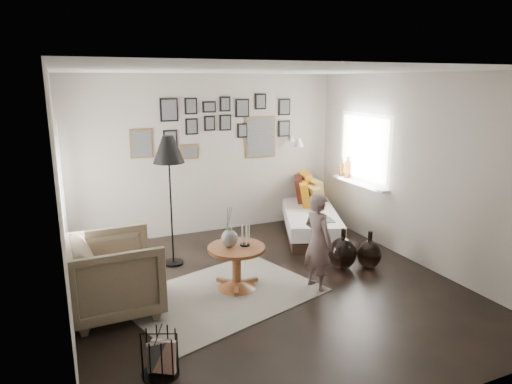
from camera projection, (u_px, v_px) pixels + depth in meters
name	position (u px, v px, depth m)	size (l,w,h in m)	color
ground	(268.00, 287.00, 5.65)	(4.80, 4.80, 0.00)	black
wall_back	(207.00, 155.00, 7.48)	(4.50, 4.50, 0.00)	#9F978B
wall_front	(414.00, 255.00, 3.20)	(4.50, 4.50, 0.00)	#9F978B
wall_left	(61.00, 206.00, 4.47)	(4.80, 4.80, 0.00)	#9F978B
wall_right	(419.00, 170.00, 6.21)	(4.80, 4.80, 0.00)	#9F978B
ceiling	(270.00, 70.00, 5.03)	(4.80, 4.80, 0.00)	white
door_left	(63.00, 201.00, 5.60)	(0.00, 2.14, 2.14)	white
window_right	(354.00, 178.00, 7.46)	(0.15, 1.32, 1.30)	white
gallery_wall	(224.00, 127.00, 7.47)	(2.74, 0.03, 1.08)	brown
wall_sconce	(298.00, 142.00, 7.80)	(0.18, 0.36, 0.16)	white
rug	(223.00, 295.00, 5.44)	(2.18, 1.53, 0.01)	silver
pedestal_table	(237.00, 269.00, 5.55)	(0.70, 0.70, 0.55)	brown
vase	(229.00, 235.00, 5.43)	(0.20, 0.20, 0.50)	black
candles	(245.00, 236.00, 5.50)	(0.12, 0.12, 0.26)	black
daybed	(308.00, 217.00, 7.56)	(1.46, 2.02, 0.92)	black
magazine_on_daybed	(326.00, 220.00, 6.93)	(0.21, 0.28, 0.01)	black
armchair	(115.00, 275.00, 4.96)	(0.93, 0.96, 0.87)	brown
armchair_cushion	(117.00, 269.00, 5.00)	(0.39, 0.39, 0.10)	beige
floor_lamp	(169.00, 154.00, 6.01)	(0.42, 0.42, 1.79)	black
magazine_basket	(160.00, 354.00, 3.94)	(0.41, 0.41, 0.39)	black
demijohn_large	(343.00, 253.00, 6.17)	(0.38, 0.38, 0.57)	black
demijohn_small	(369.00, 254.00, 6.20)	(0.34, 0.34, 0.52)	black
child	(318.00, 241.00, 5.50)	(0.44, 0.29, 1.21)	#6A5454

